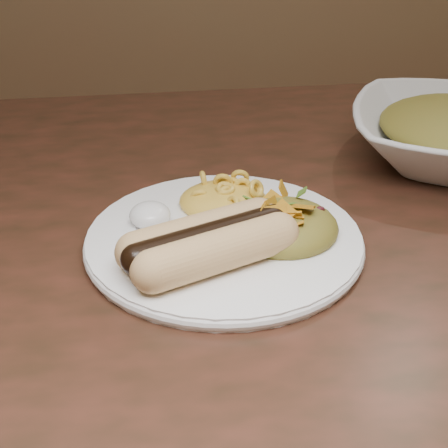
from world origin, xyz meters
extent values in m
cube|color=#4B2218|center=(0.00, 0.00, 0.73)|extent=(1.60, 0.90, 0.04)
cylinder|color=white|center=(0.05, -0.02, 0.76)|extent=(0.32, 0.32, 0.01)
cylinder|color=#DABE81|center=(0.03, -0.08, 0.78)|extent=(0.12, 0.08, 0.04)
cylinder|color=#DABE81|center=(0.03, -0.05, 0.78)|extent=(0.12, 0.08, 0.04)
cylinder|color=black|center=(0.03, -0.06, 0.79)|extent=(0.13, 0.07, 0.03)
ellipsoid|color=gold|center=(0.05, 0.04, 0.78)|extent=(0.11, 0.10, 0.03)
ellipsoid|color=white|center=(-0.02, 0.01, 0.78)|extent=(0.05, 0.05, 0.02)
ellipsoid|color=#9D591C|center=(0.10, -0.03, 0.78)|extent=(0.10, 0.10, 0.04)
camera|label=1|loc=(-0.03, -0.51, 1.05)|focal=50.00mm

